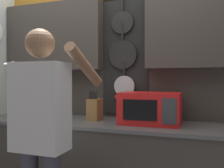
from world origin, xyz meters
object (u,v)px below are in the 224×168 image
at_px(utensil_crock, 44,109).
at_px(knife_block, 95,109).
at_px(microwave, 151,108).
at_px(person, 41,125).

bearing_deg(utensil_crock, knife_block, -0.01).
relative_size(microwave, utensil_crock, 1.49).
distance_m(knife_block, utensil_crock, 0.58).
distance_m(microwave, utensil_crock, 1.12).
relative_size(knife_block, person, 0.17).
height_order(microwave, person, person).
height_order(microwave, knife_block, knife_block).
distance_m(knife_block, person, 0.74).
xyz_separation_m(knife_block, person, (-0.09, -0.73, -0.04)).
height_order(knife_block, utensil_crock, utensil_crock).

